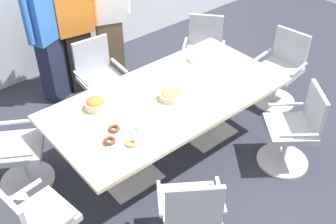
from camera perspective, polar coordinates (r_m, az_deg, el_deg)
ground_plane at (r=4.53m, az=0.00°, el=-5.55°), size 10.00×10.00×0.01m
conference_table at (r=4.12m, az=0.00°, el=0.82°), size 2.40×1.20×0.75m
office_chair_0 at (r=5.41m, az=4.97°, el=7.80°), size 0.76×0.76×0.91m
office_chair_1 at (r=4.93m, az=-9.46°, el=4.10°), size 0.59×0.59×0.91m
office_chair_2 at (r=4.19m, az=-20.74°, el=-5.28°), size 0.74×0.74×0.91m
office_chair_4 at (r=3.43m, az=3.16°, el=-14.23°), size 0.75×0.75×0.91m
office_chair_5 at (r=4.33m, az=17.16°, el=-2.75°), size 0.76×0.76×0.91m
office_chair_6 at (r=5.23m, az=15.38°, el=5.35°), size 0.60×0.60×0.91m
person_standing_1 at (r=5.07m, az=-16.50°, el=10.55°), size 0.59×0.38×1.74m
person_standing_2 at (r=5.19m, az=-12.93°, el=11.56°), size 0.62×0.29×1.69m
person_standing_3 at (r=5.38m, az=-8.44°, el=13.24°), size 0.60×0.36×1.72m
snack_bowl_cookies at (r=3.98m, az=0.39°, el=2.41°), size 0.23×0.23×0.10m
snack_bowl_pretzels at (r=3.90m, az=-10.09°, el=1.13°), size 0.20×0.20×0.12m
donut_platter at (r=3.57m, az=-6.33°, el=-3.41°), size 0.36×0.36×0.04m
plate_stack at (r=4.62m, az=4.06°, el=7.40°), size 0.20×0.20×0.04m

